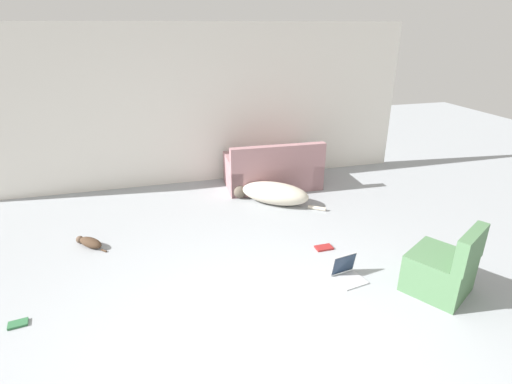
{
  "coord_description": "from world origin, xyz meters",
  "views": [
    {
      "loc": [
        -0.73,
        -2.52,
        2.72
      ],
      "look_at": [
        0.53,
        2.04,
        0.7
      ],
      "focal_mm": 28.0,
      "sensor_mm": 36.0,
      "label": 1
    }
  ],
  "objects_px": {
    "dog": "(273,193)",
    "side_chair": "(443,269)",
    "cat": "(89,242)",
    "book_green": "(18,324)",
    "couch": "(273,172)",
    "laptop_open": "(347,271)",
    "book_red": "(324,248)"
  },
  "relations": [
    {
      "from": "side_chair",
      "to": "dog",
      "type": "bearing_deg",
      "value": -99.49
    },
    {
      "from": "laptop_open",
      "to": "book_green",
      "type": "distance_m",
      "value": 3.46
    },
    {
      "from": "dog",
      "to": "side_chair",
      "type": "xyz_separation_m",
      "value": [
        1.05,
        -2.71,
        0.11
      ]
    },
    {
      "from": "cat",
      "to": "book_green",
      "type": "bearing_deg",
      "value": 114.14
    },
    {
      "from": "dog",
      "to": "book_green",
      "type": "bearing_deg",
      "value": 69.08
    },
    {
      "from": "book_red",
      "to": "cat",
      "type": "bearing_deg",
      "value": 163.56
    },
    {
      "from": "dog",
      "to": "cat",
      "type": "height_order",
      "value": "dog"
    },
    {
      "from": "couch",
      "to": "book_green",
      "type": "xyz_separation_m",
      "value": [
        -3.48,
        -2.75,
        -0.27
      ]
    },
    {
      "from": "book_red",
      "to": "laptop_open",
      "type": "bearing_deg",
      "value": -91.84
    },
    {
      "from": "dog",
      "to": "laptop_open",
      "type": "height_order",
      "value": "dog"
    },
    {
      "from": "dog",
      "to": "side_chair",
      "type": "distance_m",
      "value": 2.91
    },
    {
      "from": "cat",
      "to": "book_green",
      "type": "height_order",
      "value": "cat"
    },
    {
      "from": "book_red",
      "to": "side_chair",
      "type": "height_order",
      "value": "side_chair"
    },
    {
      "from": "laptop_open",
      "to": "side_chair",
      "type": "bearing_deg",
      "value": -40.38
    },
    {
      "from": "dog",
      "to": "book_red",
      "type": "xyz_separation_m",
      "value": [
        0.21,
        -1.55,
        -0.16
      ]
    },
    {
      "from": "couch",
      "to": "book_green",
      "type": "bearing_deg",
      "value": 40.3
    },
    {
      "from": "dog",
      "to": "cat",
      "type": "xyz_separation_m",
      "value": [
        -2.74,
        -0.68,
        -0.11
      ]
    },
    {
      "from": "book_red",
      "to": "book_green",
      "type": "relative_size",
      "value": 1.18
    },
    {
      "from": "dog",
      "to": "laptop_open",
      "type": "bearing_deg",
      "value": 131.53
    },
    {
      "from": "couch",
      "to": "cat",
      "type": "xyz_separation_m",
      "value": [
        -2.96,
        -1.36,
        -0.22
      ]
    },
    {
      "from": "laptop_open",
      "to": "dog",
      "type": "bearing_deg",
      "value": 84.67
    },
    {
      "from": "couch",
      "to": "side_chair",
      "type": "relative_size",
      "value": 2.0
    },
    {
      "from": "cat",
      "to": "side_chair",
      "type": "height_order",
      "value": "side_chair"
    },
    {
      "from": "cat",
      "to": "laptop_open",
      "type": "bearing_deg",
      "value": -162.74
    },
    {
      "from": "book_green",
      "to": "book_red",
      "type": "bearing_deg",
      "value": 8.55
    },
    {
      "from": "couch",
      "to": "cat",
      "type": "height_order",
      "value": "couch"
    },
    {
      "from": "dog",
      "to": "book_green",
      "type": "xyz_separation_m",
      "value": [
        -3.27,
        -2.07,
        -0.16
      ]
    },
    {
      "from": "couch",
      "to": "book_green",
      "type": "height_order",
      "value": "couch"
    },
    {
      "from": "dog",
      "to": "side_chair",
      "type": "bearing_deg",
      "value": 147.84
    },
    {
      "from": "couch",
      "to": "book_green",
      "type": "relative_size",
      "value": 8.68
    },
    {
      "from": "couch",
      "to": "laptop_open",
      "type": "bearing_deg",
      "value": 91.45
    },
    {
      "from": "book_red",
      "to": "side_chair",
      "type": "xyz_separation_m",
      "value": [
        0.84,
        -1.16,
        0.27
      ]
    }
  ]
}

